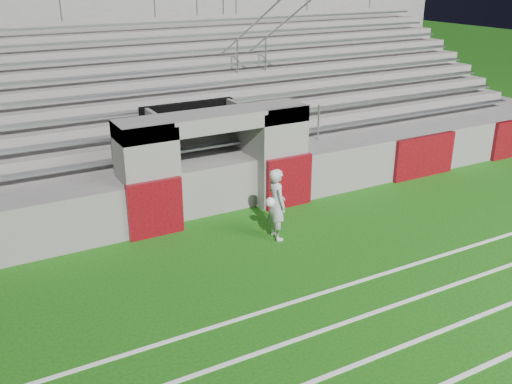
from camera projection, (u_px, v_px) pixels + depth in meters
ground at (290, 272)px, 11.69m from camera, size 90.00×90.00×0.00m
stadium_structure at (154, 117)px, 17.63m from camera, size 26.00×8.48×5.42m
goalkeeper_with_ball at (277, 204)px, 12.84m from camera, size 0.55×0.64×1.68m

